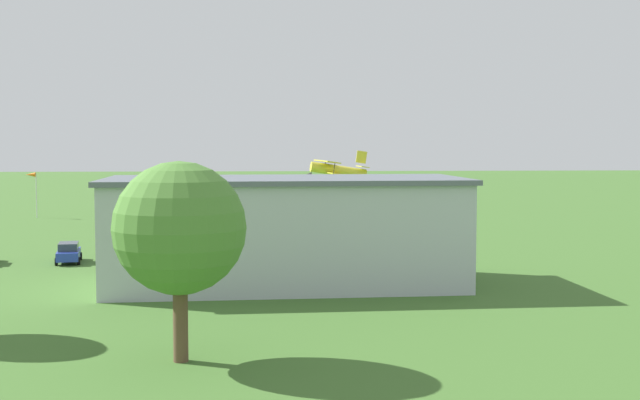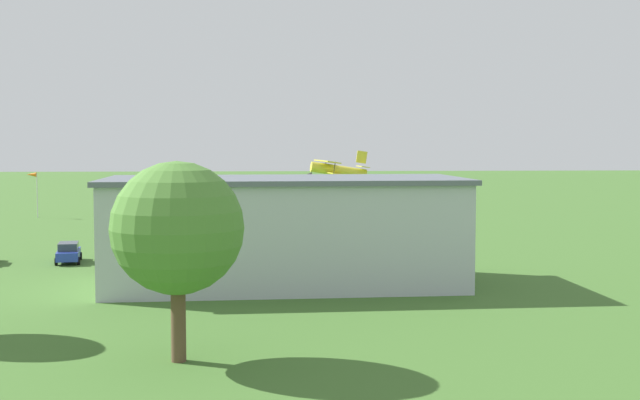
% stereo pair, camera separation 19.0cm
% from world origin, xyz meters
% --- Properties ---
extents(ground_plane, '(400.00, 400.00, 0.00)m').
position_xyz_m(ground_plane, '(0.00, 0.00, 0.00)').
color(ground_plane, '#3D6628').
extents(hangar, '(25.35, 12.33, 7.58)m').
position_xyz_m(hangar, '(-3.02, 35.14, 3.80)').
color(hangar, '#B7BCC6').
rests_on(hangar, ground_plane).
extents(biplane, '(7.08, 7.47, 3.87)m').
position_xyz_m(biplane, '(-9.26, 5.21, 7.13)').
color(biplane, yellow).
extents(car_green, '(2.57, 4.61, 1.60)m').
position_xyz_m(car_green, '(-14.39, 22.04, 0.83)').
color(car_green, '#1E6B38').
rests_on(car_green, ground_plane).
extents(car_black, '(2.45, 4.27, 1.61)m').
position_xyz_m(car_black, '(9.20, 22.61, 0.83)').
color(car_black, black).
rests_on(car_black, ground_plane).
extents(car_blue, '(2.54, 4.59, 1.68)m').
position_xyz_m(car_blue, '(14.80, 23.26, 0.86)').
color(car_blue, '#23389E').
rests_on(car_blue, ground_plane).
extents(person_at_fence_line, '(0.42, 0.42, 1.64)m').
position_xyz_m(person_at_fence_line, '(9.91, 18.22, 0.81)').
color(person_at_fence_line, '#3F3F47').
rests_on(person_at_fence_line, ground_plane).
extents(person_by_parked_cars, '(0.53, 0.53, 1.57)m').
position_xyz_m(person_by_parked_cars, '(0.81, 19.15, 0.78)').
color(person_by_parked_cars, beige).
rests_on(person_by_parked_cars, ground_plane).
extents(person_watching_takeoff, '(0.45, 0.45, 1.63)m').
position_xyz_m(person_watching_takeoff, '(-6.40, 17.34, 0.81)').
color(person_watching_takeoff, navy).
rests_on(person_watching_takeoff, ground_plane).
extents(person_beside_truck, '(0.43, 0.43, 1.68)m').
position_xyz_m(person_beside_truck, '(-5.27, 20.62, 0.84)').
color(person_beside_truck, orange).
rests_on(person_beside_truck, ground_plane).
extents(tree_behind_hangar_left, '(6.07, 6.07, 9.18)m').
position_xyz_m(tree_behind_hangar_left, '(2.30, 55.15, 6.11)').
color(tree_behind_hangar_left, brown).
rests_on(tree_behind_hangar_left, ground_plane).
extents(windsock, '(1.43, 0.70, 6.09)m').
position_xyz_m(windsock, '(29.54, -19.19, 5.35)').
color(windsock, silver).
rests_on(windsock, ground_plane).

